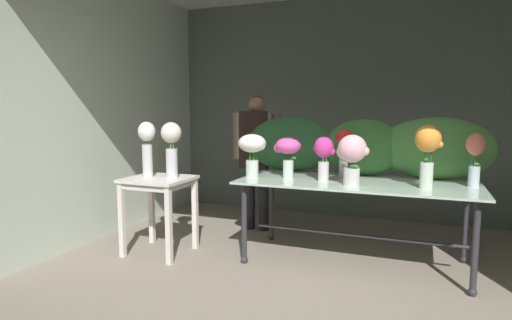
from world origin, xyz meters
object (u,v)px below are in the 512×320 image
(display_table_glass, at_px, (356,192))
(vase_scarlet_hydrangea, at_px, (344,148))
(side_table_white, at_px, (159,189))
(vase_sunset_roses, at_px, (428,149))
(vase_coral_dahlias, at_px, (475,155))
(vase_ivory_ranunculus, at_px, (252,149))
(vase_white_roses_tall, at_px, (147,145))
(florist, at_px, (257,148))
(vase_fuchsia_peonies, at_px, (288,151))
(vase_blush_stock, at_px, (352,155))
(vase_magenta_tulips, at_px, (324,154))
(vase_cream_lisianthus_tall, at_px, (172,145))

(display_table_glass, relative_size, vase_scarlet_hydrangea, 4.54)
(side_table_white, bearing_deg, vase_sunset_roses, 5.97)
(vase_coral_dahlias, xyz_separation_m, vase_ivory_ranunculus, (-1.94, -0.22, 0.01))
(vase_sunset_roses, bearing_deg, vase_white_roses_tall, -174.31)
(florist, height_order, vase_fuchsia_peonies, florist)
(side_table_white, distance_m, vase_blush_stock, 1.90)
(vase_magenta_tulips, height_order, vase_scarlet_hydrangea, vase_scarlet_hydrangea)
(vase_fuchsia_peonies, xyz_separation_m, vase_sunset_roses, (1.23, -0.09, 0.07))
(display_table_glass, relative_size, vase_sunset_roses, 4.01)
(vase_white_roses_tall, height_order, vase_cream_lisianthus_tall, vase_white_roses_tall)
(florist, bearing_deg, vase_fuchsia_peonies, -50.92)
(vase_coral_dahlias, height_order, vase_white_roses_tall, vase_white_roses_tall)
(florist, bearing_deg, vase_scarlet_hydrangea, -26.11)
(vase_magenta_tulips, height_order, vase_cream_lisianthus_tall, vase_cream_lisianthus_tall)
(vase_sunset_roses, bearing_deg, vase_fuchsia_peonies, 175.69)
(display_table_glass, height_order, vase_scarlet_hydrangea, vase_scarlet_hydrangea)
(side_table_white, height_order, vase_blush_stock, vase_blush_stock)
(vase_coral_dahlias, bearing_deg, vase_ivory_ranunculus, -173.53)
(vase_sunset_roses, height_order, vase_white_roses_tall, vase_white_roses_tall)
(vase_coral_dahlias, relative_size, vase_ivory_ranunculus, 1.09)
(florist, relative_size, vase_blush_stock, 3.63)
(vase_sunset_roses, bearing_deg, vase_scarlet_hydrangea, 157.16)
(vase_ivory_ranunculus, bearing_deg, vase_sunset_roses, -0.32)
(vase_coral_dahlias, relative_size, vase_cream_lisianthus_tall, 0.84)
(side_table_white, distance_m, vase_white_roses_tall, 0.45)
(florist, bearing_deg, vase_coral_dahlias, -15.76)
(vase_coral_dahlias, relative_size, vase_scarlet_hydrangea, 0.98)
(vase_white_roses_tall, bearing_deg, vase_coral_dahlias, 9.32)
(vase_blush_stock, bearing_deg, florist, 143.32)
(vase_fuchsia_peonies, xyz_separation_m, vase_cream_lisianthus_tall, (-1.10, -0.29, 0.04))
(vase_scarlet_hydrangea, relative_size, vase_cream_lisianthus_tall, 0.86)
(vase_magenta_tulips, xyz_separation_m, vase_coral_dahlias, (1.25, 0.17, 0.02))
(vase_magenta_tulips, distance_m, vase_coral_dahlias, 1.26)
(vase_blush_stock, bearing_deg, vase_ivory_ranunculus, 175.23)
(florist, distance_m, vase_coral_dahlias, 2.31)
(vase_blush_stock, xyz_separation_m, vase_ivory_ranunculus, (-0.96, 0.08, 0.01))
(vase_blush_stock, bearing_deg, vase_white_roses_tall, -174.63)
(vase_ivory_ranunculus, height_order, vase_white_roses_tall, vase_white_roses_tall)
(side_table_white, height_order, vase_sunset_roses, vase_sunset_roses)
(florist, xyz_separation_m, vase_white_roses_tall, (-0.73, -1.11, 0.10))
(side_table_white, xyz_separation_m, vase_ivory_ranunculus, (0.89, 0.27, 0.41))
(side_table_white, relative_size, vase_white_roses_tall, 1.39)
(display_table_glass, distance_m, vase_cream_lisianthus_tall, 1.82)
(display_table_glass, bearing_deg, vase_fuchsia_peonies, -173.85)
(vase_fuchsia_peonies, distance_m, vase_ivory_ranunculus, 0.34)
(vase_cream_lisianthus_tall, bearing_deg, vase_white_roses_tall, -167.14)
(side_table_white, height_order, vase_fuchsia_peonies, vase_fuchsia_peonies)
(vase_fuchsia_peonies, bearing_deg, vase_white_roses_tall, -165.49)
(vase_ivory_ranunculus, bearing_deg, vase_coral_dahlias, 6.47)
(vase_coral_dahlias, bearing_deg, vase_scarlet_hydrangea, 175.79)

